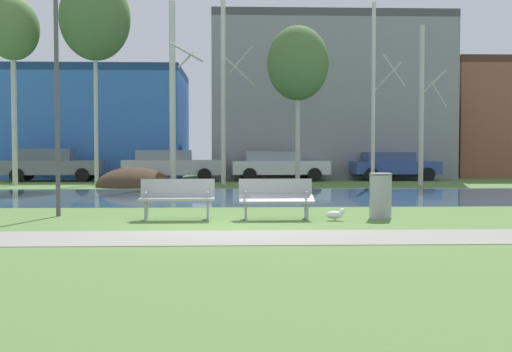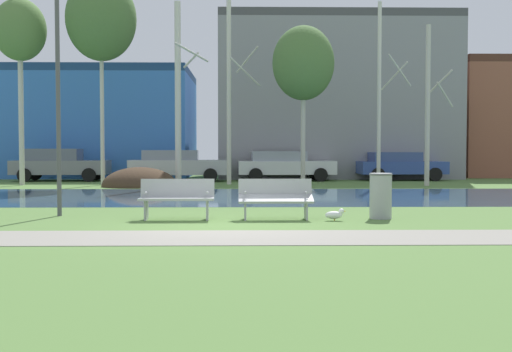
# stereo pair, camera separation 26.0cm
# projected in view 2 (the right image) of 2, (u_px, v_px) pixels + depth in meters

# --- Properties ---
(ground_plane) EXTENTS (120.00, 120.00, 0.00)m
(ground_plane) POSITION_uv_depth(u_px,v_px,m) (233.00, 192.00, 22.53)
(ground_plane) COLOR #517538
(paved_path_strip) EXTENTS (60.00, 1.86, 0.01)m
(paved_path_strip) POSITION_uv_depth(u_px,v_px,m) (222.00, 238.00, 10.90)
(paved_path_strip) COLOR gray
(paved_path_strip) RESTS_ON ground
(river_band) EXTENTS (80.00, 7.61, 0.01)m
(river_band) POSITION_uv_depth(u_px,v_px,m) (232.00, 196.00, 20.43)
(river_band) COLOR #33516B
(river_band) RESTS_ON ground
(soil_mound) EXTENTS (3.06, 2.90, 1.58)m
(soil_mound) POSITION_uv_depth(u_px,v_px,m) (140.00, 186.00, 25.93)
(soil_mound) COLOR #423021
(soil_mound) RESTS_ON ground
(bench_left) EXTENTS (1.61, 0.58, 0.87)m
(bench_left) POSITION_uv_depth(u_px,v_px,m) (177.00, 198.00, 13.72)
(bench_left) COLOR #9EA0A3
(bench_left) RESTS_ON ground
(bench_right) EXTENTS (1.61, 0.58, 0.87)m
(bench_right) POSITION_uv_depth(u_px,v_px,m) (276.00, 198.00, 13.76)
(bench_right) COLOR #9EA0A3
(bench_right) RESTS_ON ground
(trash_bin) EXTENTS (0.50, 0.50, 0.99)m
(trash_bin) POSITION_uv_depth(u_px,v_px,m) (381.00, 195.00, 13.91)
(trash_bin) COLOR #999B9E
(trash_bin) RESTS_ON ground
(seagull) EXTENTS (0.44, 0.16, 0.26)m
(seagull) POSITION_uv_depth(u_px,v_px,m) (335.00, 215.00, 13.49)
(seagull) COLOR white
(seagull) RESTS_ON ground
(streetlamp) EXTENTS (0.32, 0.32, 5.94)m
(streetlamp) POSITION_uv_depth(u_px,v_px,m) (57.00, 43.00, 14.33)
(streetlamp) COLOR #4C4C51
(streetlamp) RESTS_ON ground
(birch_far_left) EXTENTS (2.16, 2.16, 8.34)m
(birch_far_left) POSITION_uv_depth(u_px,v_px,m) (20.00, 31.00, 26.60)
(birch_far_left) COLOR beige
(birch_far_left) RESTS_ON ground
(birch_left) EXTENTS (2.94, 2.94, 8.97)m
(birch_left) POSITION_uv_depth(u_px,v_px,m) (101.00, 19.00, 26.78)
(birch_left) COLOR beige
(birch_left) RESTS_ON ground
(birch_center_left) EXTENTS (1.39, 2.13, 7.49)m
(birch_center_left) POSITION_uv_depth(u_px,v_px,m) (179.00, 93.00, 25.91)
(birch_center_left) COLOR beige
(birch_center_left) RESTS_ON ground
(birch_center) EXTENTS (1.47, 2.61, 7.93)m
(birch_center) POSITION_uv_depth(u_px,v_px,m) (230.00, 91.00, 27.33)
(birch_center) COLOR beige
(birch_center) RESTS_ON ground
(birch_center_right) EXTENTS (2.57, 2.57, 6.63)m
(birch_center_right) POSITION_uv_depth(u_px,v_px,m) (303.00, 64.00, 26.42)
(birch_center_right) COLOR #BCB7A8
(birch_center_right) RESTS_ON ground
(birch_right) EXTENTS (1.40, 2.46, 7.63)m
(birch_right) POSITION_uv_depth(u_px,v_px,m) (380.00, 93.00, 26.55)
(birch_right) COLOR beige
(birch_right) RESTS_ON ground
(birch_far_right) EXTENTS (1.14, 2.01, 6.62)m
(birch_far_right) POSITION_uv_depth(u_px,v_px,m) (428.00, 105.00, 26.26)
(birch_far_right) COLOR #BCB7A8
(birch_far_right) RESTS_ON ground
(parked_van_nearest_grey) EXTENTS (4.53, 2.10, 1.54)m
(parked_van_nearest_grey) POSITION_uv_depth(u_px,v_px,m) (59.00, 164.00, 30.33)
(parked_van_nearest_grey) COLOR slate
(parked_van_nearest_grey) RESTS_ON ground
(parked_sedan_second_silver) EXTENTS (4.63, 2.09, 1.47)m
(parked_sedan_second_silver) POSITION_uv_depth(u_px,v_px,m) (177.00, 165.00, 29.98)
(parked_sedan_second_silver) COLOR #B2B5BC
(parked_sedan_second_silver) RESTS_ON ground
(parked_hatch_third_white) EXTENTS (4.67, 2.13, 1.42)m
(parked_hatch_third_white) POSITION_uv_depth(u_px,v_px,m) (284.00, 165.00, 30.50)
(parked_hatch_third_white) COLOR silver
(parked_hatch_third_white) RESTS_ON ground
(parked_wagon_fourth_blue) EXTENTS (4.22, 2.21, 1.37)m
(parked_wagon_fourth_blue) POSITION_uv_depth(u_px,v_px,m) (399.00, 165.00, 30.97)
(parked_wagon_fourth_blue) COLOR #2D4793
(parked_wagon_fourth_blue) RESTS_ON ground
(building_blue_store) EXTENTS (13.00, 7.67, 5.86)m
(building_blue_store) POSITION_uv_depth(u_px,v_px,m) (76.00, 124.00, 35.82)
(building_blue_store) COLOR #3870C6
(building_blue_store) RESTS_ON ground
(building_grey_warehouse) EXTENTS (12.33, 8.60, 8.48)m
(building_grey_warehouse) POSITION_uv_depth(u_px,v_px,m) (331.00, 101.00, 35.74)
(building_grey_warehouse) COLOR gray
(building_grey_warehouse) RESTS_ON ground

